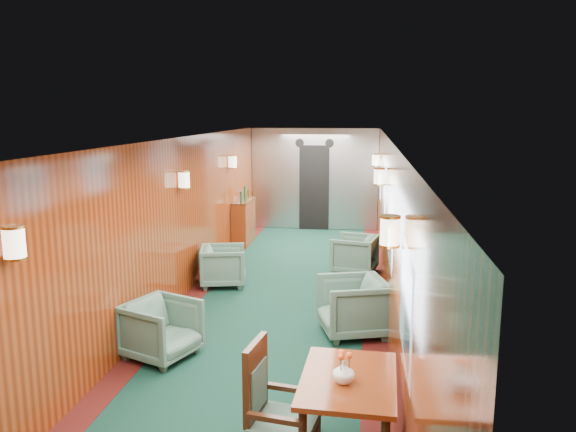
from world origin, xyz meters
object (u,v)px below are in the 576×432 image
object	(u,v)px
credenza	(244,221)
side_chair	(272,406)
dining_table	(348,392)
armchair_right_near	(353,307)
armchair_left_near	(162,329)
armchair_left_far	(223,266)
armchair_right_far	(354,254)

from	to	relation	value
credenza	side_chair	bearing A→B (deg)	-76.13
dining_table	armchair_right_near	xyz separation A→B (m)	(-0.02, 2.74, -0.28)
credenza	armchair_left_near	xyz separation A→B (m)	(0.28, -5.65, -0.15)
armchair_left_far	armchair_right_near	bearing A→B (deg)	-142.85
credenza	armchair_right_near	xyz separation A→B (m)	(2.42, -4.67, -0.12)
dining_table	armchair_left_far	world-z (taller)	dining_table
dining_table	side_chair	size ratio (longest dim) A/B	0.97
dining_table	armchair_right_far	bearing A→B (deg)	92.88
armchair_right_far	armchair_left_near	bearing A→B (deg)	-16.67
side_chair	credenza	distance (m)	7.81
dining_table	side_chair	bearing A→B (deg)	-161.04
dining_table	armchair_left_near	world-z (taller)	dining_table
armchair_right_near	side_chair	bearing A→B (deg)	-27.52
dining_table	armchair_right_far	xyz separation A→B (m)	(-0.07, 5.50, -0.31)
dining_table	side_chair	distance (m)	0.60
armchair_right_near	armchair_right_far	world-z (taller)	armchair_right_near
dining_table	credenza	size ratio (longest dim) A/B	0.86
armchair_right_far	armchair_right_near	bearing A→B (deg)	13.39
credenza	armchair_right_far	size ratio (longest dim) A/B	1.66
armchair_right_far	dining_table	bearing A→B (deg)	13.22
credenza	armchair_right_near	world-z (taller)	credenza
side_chair	armchair_left_far	xyz separation A→B (m)	(-1.57, 4.67, -0.26)
side_chair	armchair_right_near	world-z (taller)	side_chair
armchair_left_near	side_chair	bearing A→B (deg)	-118.59
side_chair	armchair_right_near	bearing A→B (deg)	88.36
credenza	armchair_left_far	size ratio (longest dim) A/B	1.71
credenza	armchair_right_far	world-z (taller)	credenza
side_chair	armchair_left_near	xyz separation A→B (m)	(-1.59, 1.93, -0.25)
credenza	armchair_right_near	bearing A→B (deg)	-62.68
side_chair	credenza	size ratio (longest dim) A/B	0.89
side_chair	armchair_left_far	distance (m)	4.94
dining_table	side_chair	xyz separation A→B (m)	(-0.57, -0.17, -0.06)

